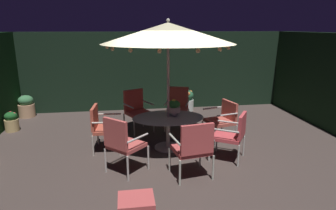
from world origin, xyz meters
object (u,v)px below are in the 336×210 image
Objects in this scene: patio_chair_south at (122,141)px; potted_plant_right_far at (186,100)px; patio_umbrella at (168,33)px; patio_chair_east at (136,108)px; patio_chair_southwest at (193,146)px; patio_chair_northeast at (178,105)px; ottoman_footrest at (136,201)px; patio_chair_west at (233,133)px; potted_plant_right_near at (26,106)px; potted_plant_back_center at (11,121)px; centerpiece_planter at (174,107)px; patio_dining_table at (168,123)px; patio_chair_southeast at (103,125)px; patio_chair_north at (223,118)px.

patio_chair_south is 4.40m from potted_plant_right_far.
patio_chair_east is (-0.62, 1.25, -1.85)m from patio_umbrella.
patio_umbrella is 2.31m from patio_chair_southwest.
patio_chair_northeast reaches higher than ottoman_footrest.
ottoman_footrest is at bearing -134.28° from patio_chair_southwest.
patio_chair_west is at bearing -48.36° from patio_chair_east.
patio_chair_west is 1.50× the size of potted_plant_right_near.
potted_plant_back_center is at bearing -165.36° from potted_plant_right_far.
centerpiece_planter is 0.35× the size of patio_chair_northeast.
potted_plant_back_center is (-4.77, -1.25, -0.08)m from potted_plant_right_far.
patio_dining_table is 0.38m from centerpiece_planter.
patio_chair_east is at bearing -175.96° from patio_chair_northeast.
patio_umbrella is at bearing 45.76° from patio_chair_south.
centerpiece_planter reaches higher than patio_chair_southeast.
patio_dining_table is 2.57m from ottoman_footrest.
patio_chair_north is at bearing -47.97° from patio_chair_northeast.
patio_chair_west is at bearing -36.69° from potted_plant_right_near.
patio_chair_north is 0.94× the size of patio_chair_west.
patio_chair_northeast is at bearing 71.12° from patio_dining_table.
ottoman_footrest is (-0.18, -3.68, -0.29)m from patio_chair_east.
potted_plant_right_far is at bearing 49.59° from patio_chair_southeast.
patio_chair_south is 3.88m from potted_plant_back_center.
patio_dining_table is 1.46× the size of patio_chair_northeast.
patio_umbrella reaches higher than potted_plant_right_near.
patio_chair_southeast reaches higher than patio_chair_west.
potted_plant_right_near is (-3.90, 2.85, -0.59)m from centerpiece_planter.
potted_plant_right_far is (1.98, 3.92, -0.28)m from patio_chair_south.
patio_chair_east is at bearing 87.16° from ottoman_footrest.
patio_dining_table is at bearing -151.21° from centerpiece_planter.
patio_chair_south is at bearing -69.76° from patio_chair_southeast.
patio_chair_northeast is 2.73m from patio_chair_south.
patio_chair_southwest is 5.87m from potted_plant_right_near.
patio_umbrella is 2.83× the size of patio_chair_west.
patio_chair_north is at bearing -26.78° from potted_plant_right_near.
potted_plant_right_far is at bearing 14.64° from potted_plant_back_center.
ottoman_footrest is at bearing -108.23° from patio_dining_table.
patio_chair_south is at bearing -121.54° from patio_chair_northeast.
patio_chair_south is (-0.97, -1.00, 0.04)m from patio_dining_table.
patio_chair_southeast is (-1.84, -1.21, -0.04)m from patio_chair_northeast.
ottoman_footrest is at bearing -108.23° from patio_umbrella.
centerpiece_planter is 1.57m from patio_chair_south.
potted_plant_right_near is at bearing 119.00° from ottoman_footrest.
patio_chair_northeast is at bearing 85.24° from patio_chair_southwest.
patio_chair_west is 3.69m from potted_plant_right_far.
patio_dining_table is 1.39m from patio_chair_west.
potted_plant_back_center is at bearing 153.73° from patio_chair_west.
patio_chair_southeast is at bearing 110.24° from patio_chair_south.
patio_chair_north is 0.87× the size of patio_chair_east.
potted_plant_right_near is at bearing 143.31° from patio_chair_west.
centerpiece_planter is 1.56m from patio_chair_southeast.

